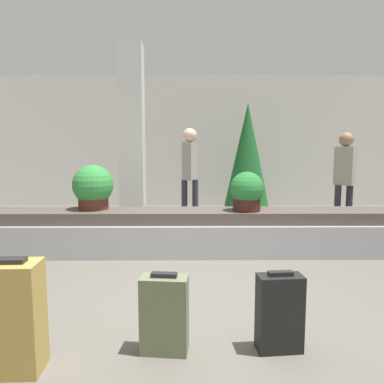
% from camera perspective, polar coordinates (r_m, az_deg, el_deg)
% --- Properties ---
extents(ground_plane, '(18.00, 18.00, 0.00)m').
position_cam_1_polar(ground_plane, '(3.61, 0.21, -17.01)').
color(ground_plane, '#59544C').
extents(back_wall, '(18.00, 0.06, 3.20)m').
position_cam_1_polar(back_wall, '(9.38, -0.19, 7.72)').
color(back_wall, silver).
rests_on(back_wall, ground_plane).
extents(carousel, '(7.91, 0.78, 0.60)m').
position_cam_1_polar(carousel, '(5.23, -0.00, -6.14)').
color(carousel, '#9E9EA3').
rests_on(carousel, ground_plane).
extents(pillar, '(0.42, 0.42, 3.20)m').
position_cam_1_polar(pillar, '(6.65, -9.13, 7.98)').
color(pillar, silver).
rests_on(pillar, ground_plane).
extents(suitcase_0, '(0.33, 0.19, 0.59)m').
position_cam_1_polar(suitcase_0, '(2.88, 13.19, -17.46)').
color(suitcase_0, black).
rests_on(suitcase_0, ground_plane).
extents(suitcase_1, '(0.35, 0.21, 0.58)m').
position_cam_1_polar(suitcase_1, '(2.80, -4.22, -18.08)').
color(suitcase_1, '#5B6647').
rests_on(suitcase_1, ground_plane).
extents(suitcase_2, '(0.37, 0.27, 0.76)m').
position_cam_1_polar(suitcase_2, '(2.80, -25.62, -16.83)').
color(suitcase_2, '#A3843D').
rests_on(suitcase_2, ground_plane).
extents(potted_plant_0, '(0.46, 0.46, 0.53)m').
position_cam_1_polar(potted_plant_0, '(5.13, 8.35, 0.03)').
color(potted_plant_0, '#381914').
rests_on(potted_plant_0, carousel).
extents(potted_plant_1, '(0.56, 0.56, 0.62)m').
position_cam_1_polar(potted_plant_1, '(5.38, -14.86, 0.65)').
color(potted_plant_1, '#4C2319').
rests_on(potted_plant_1, carousel).
extents(traveler_0, '(0.31, 0.36, 1.80)m').
position_cam_1_polar(traveler_0, '(6.87, -0.33, 3.80)').
color(traveler_0, '#282833').
rests_on(traveler_0, ground_plane).
extents(traveler_1, '(0.35, 0.35, 1.71)m').
position_cam_1_polar(traveler_1, '(6.87, 22.25, 2.70)').
color(traveler_1, '#282833').
rests_on(traveler_1, ground_plane).
extents(decorated_tree, '(0.97, 0.97, 2.40)m').
position_cam_1_polar(decorated_tree, '(8.23, 8.41, 5.59)').
color(decorated_tree, '#4C331E').
rests_on(decorated_tree, ground_plane).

